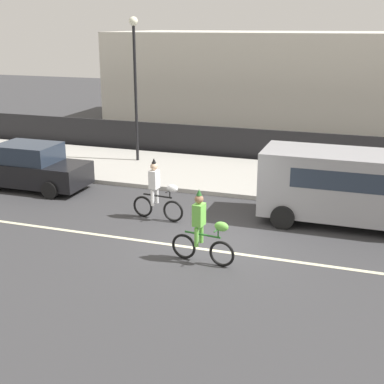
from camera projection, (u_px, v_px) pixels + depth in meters
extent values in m
plane|color=#38383A|center=(214.00, 243.00, 14.64)|extent=(80.00, 80.00, 0.00)
cube|color=beige|center=(208.00, 250.00, 14.19)|extent=(36.00, 0.14, 0.01)
cube|color=#ADAAA3|center=(262.00, 178.00, 20.48)|extent=(60.00, 5.00, 0.15)
cube|color=black|center=(277.00, 146.00, 22.91)|extent=(40.00, 0.08, 1.40)
cube|color=beige|center=(365.00, 83.00, 29.09)|extent=(28.00, 8.00, 5.30)
torus|color=black|center=(173.00, 211.00, 16.11)|extent=(0.67, 0.14, 0.67)
torus|color=black|center=(143.00, 206.00, 16.53)|extent=(0.67, 0.14, 0.67)
cylinder|color=black|center=(158.00, 196.00, 16.20)|extent=(0.97, 0.15, 0.05)
cylinder|color=black|center=(153.00, 192.00, 16.23)|extent=(0.04, 0.04, 0.18)
cylinder|color=black|center=(170.00, 194.00, 15.99)|extent=(0.04, 0.04, 0.23)
cylinder|color=black|center=(170.00, 190.00, 15.96)|extent=(0.08, 0.50, 0.03)
ellipsoid|color=white|center=(172.00, 188.00, 15.90)|extent=(0.38, 0.24, 0.24)
cube|color=white|center=(154.00, 179.00, 16.08)|extent=(0.27, 0.34, 0.56)
sphere|color=beige|center=(154.00, 167.00, 15.96)|extent=(0.22, 0.22, 0.22)
cone|color=black|center=(154.00, 161.00, 15.91)|extent=(0.14, 0.14, 0.16)
cylinder|color=white|center=(152.00, 198.00, 16.13)|extent=(0.11, 0.11, 0.48)
cylinder|color=white|center=(157.00, 195.00, 16.37)|extent=(0.11, 0.11, 0.48)
torus|color=black|center=(222.00, 254.00, 13.14)|extent=(0.67, 0.15, 0.67)
torus|color=black|center=(184.00, 246.00, 13.58)|extent=(0.67, 0.15, 0.67)
cylinder|color=#266626|center=(203.00, 235.00, 13.23)|extent=(0.96, 0.17, 0.05)
cylinder|color=#266626|center=(197.00, 230.00, 13.27)|extent=(0.04, 0.04, 0.18)
cylinder|color=#266626|center=(218.00, 233.00, 13.02)|extent=(0.04, 0.04, 0.23)
cylinder|color=#266626|center=(218.00, 229.00, 12.99)|extent=(0.09, 0.50, 0.03)
ellipsoid|color=#72CC4C|center=(221.00, 227.00, 12.93)|extent=(0.38, 0.24, 0.24)
cube|color=#72CC4C|center=(199.00, 215.00, 13.12)|extent=(0.28, 0.35, 0.56)
sphere|color=#9E7051|center=(199.00, 199.00, 13.00)|extent=(0.22, 0.22, 0.22)
cone|color=#266626|center=(199.00, 192.00, 12.94)|extent=(0.14, 0.14, 0.16)
cylinder|color=#72CC4C|center=(196.00, 237.00, 13.16)|extent=(0.11, 0.11, 0.48)
cylinder|color=#72CC4C|center=(201.00, 234.00, 13.40)|extent=(0.11, 0.11, 0.48)
cube|color=#99999E|center=(348.00, 184.00, 15.69)|extent=(5.00, 2.00, 1.90)
cube|color=#283342|center=(363.00, 174.00, 15.46)|extent=(3.90, 2.02, 0.56)
cylinder|color=black|center=(283.00, 217.00, 15.58)|extent=(0.70, 0.22, 0.70)
cylinder|color=black|center=(293.00, 197.00, 17.38)|extent=(0.70, 0.22, 0.70)
cube|color=black|center=(32.00, 172.00, 19.32)|extent=(4.10, 1.72, 0.80)
cube|color=#232D3D|center=(28.00, 153.00, 19.14)|extent=(2.10, 1.58, 0.64)
cylinder|color=black|center=(50.00, 190.00, 18.25)|extent=(0.60, 0.20, 0.60)
cylinder|color=black|center=(76.00, 177.00, 19.80)|extent=(0.60, 0.20, 0.60)
cylinder|color=black|center=(18.00, 171.00, 20.58)|extent=(0.60, 0.20, 0.60)
cylinder|color=black|center=(136.00, 95.00, 22.07)|extent=(0.12, 0.12, 5.50)
sphere|color=#EAEACC|center=(133.00, 21.00, 21.18)|extent=(0.36, 0.36, 0.36)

